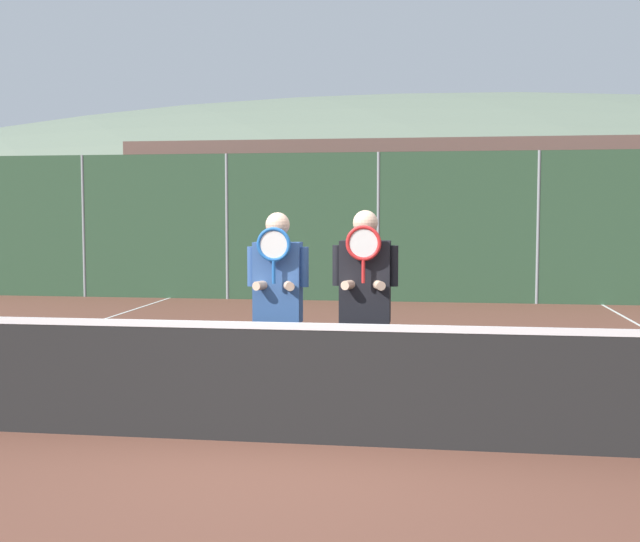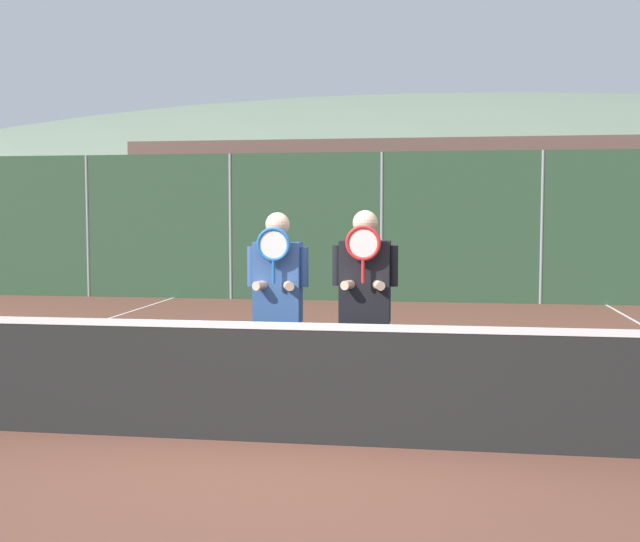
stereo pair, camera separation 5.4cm
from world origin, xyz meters
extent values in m
plane|color=brown|center=(0.00, 0.00, 0.00)|extent=(120.00, 120.00, 0.00)
ellipsoid|color=slate|center=(0.00, 52.79, 0.00)|extent=(99.13, 55.07, 19.28)
cube|color=beige|center=(0.56, 17.87, 1.71)|extent=(15.40, 5.00, 3.43)
cube|color=brown|center=(0.56, 17.87, 3.61)|extent=(15.90, 5.50, 0.36)
cylinder|color=gray|center=(-6.38, 10.30, 1.53)|extent=(0.06, 0.06, 3.06)
cylinder|color=gray|center=(-3.19, 10.30, 1.53)|extent=(0.06, 0.06, 3.06)
cylinder|color=gray|center=(0.00, 10.30, 1.53)|extent=(0.06, 0.06, 3.06)
cylinder|color=gray|center=(3.19, 10.30, 1.53)|extent=(0.06, 0.06, 3.06)
cube|color=#2D4C33|center=(0.00, 10.30, 1.53)|extent=(19.15, 0.02, 3.06)
cube|color=black|center=(0.00, 0.00, 0.46)|extent=(11.81, 0.02, 0.92)
cube|color=white|center=(0.00, 0.00, 0.94)|extent=(11.81, 0.03, 0.06)
cylinder|color=black|center=(-0.30, 0.62, 0.44)|extent=(0.13, 0.13, 0.88)
cylinder|color=black|center=(-0.08, 0.62, 0.44)|extent=(0.13, 0.13, 0.88)
cube|color=#335693|center=(-0.19, 0.62, 1.23)|extent=(0.40, 0.22, 0.70)
sphere|color=#DBB293|center=(-0.19, 0.62, 1.73)|extent=(0.21, 0.21, 0.21)
cylinder|color=#335693|center=(-0.42, 0.62, 1.37)|extent=(0.08, 0.08, 0.34)
cylinder|color=#335693|center=(0.04, 0.62, 1.37)|extent=(0.08, 0.08, 0.34)
cylinder|color=#DBB293|center=(-0.29, 0.53, 1.22)|extent=(0.16, 0.27, 0.08)
cylinder|color=#DBB293|center=(-0.09, 0.53, 1.22)|extent=(0.16, 0.27, 0.08)
cylinder|color=#1E5BAD|center=(-0.19, 0.44, 1.34)|extent=(0.03, 0.03, 0.20)
torus|color=#1E5BAD|center=(-0.19, 0.44, 1.57)|extent=(0.29, 0.03, 0.29)
cylinder|color=silver|center=(-0.19, 0.44, 1.57)|extent=(0.24, 0.00, 0.24)
cylinder|color=#232838|center=(0.45, 0.66, 0.44)|extent=(0.13, 0.13, 0.89)
cylinder|color=#232838|center=(0.68, 0.66, 0.44)|extent=(0.13, 0.13, 0.89)
cube|color=black|center=(0.56, 0.66, 1.24)|extent=(0.43, 0.22, 0.70)
sphere|color=#DBB293|center=(0.56, 0.66, 1.75)|extent=(0.21, 0.21, 0.21)
cylinder|color=black|center=(0.32, 0.66, 1.38)|extent=(0.08, 0.08, 0.35)
cylinder|color=black|center=(0.80, 0.66, 1.38)|extent=(0.08, 0.08, 0.35)
cylinder|color=#DBB293|center=(0.46, 0.57, 1.23)|extent=(0.16, 0.27, 0.08)
cylinder|color=#DBB293|center=(0.67, 0.57, 1.23)|extent=(0.16, 0.27, 0.08)
cylinder|color=red|center=(0.56, 0.48, 1.35)|extent=(0.03, 0.03, 0.20)
torus|color=red|center=(0.56, 0.48, 1.58)|extent=(0.30, 0.03, 0.30)
cylinder|color=silver|center=(0.56, 0.48, 1.58)|extent=(0.25, 0.00, 0.25)
cube|color=black|center=(-4.64, 12.95, 0.68)|extent=(4.05, 1.86, 0.76)
cube|color=#2D3842|center=(-4.64, 12.95, 1.37)|extent=(2.22, 1.72, 0.62)
cylinder|color=black|center=(-3.32, 11.99, 0.30)|extent=(0.60, 0.16, 0.60)
cylinder|color=black|center=(-3.32, 13.90, 0.30)|extent=(0.60, 0.16, 0.60)
cylinder|color=black|center=(-5.95, 11.99, 0.30)|extent=(0.60, 0.16, 0.60)
cylinder|color=black|center=(-5.95, 13.90, 0.30)|extent=(0.60, 0.16, 0.60)
cube|color=black|center=(-0.14, 12.61, 0.70)|extent=(4.02, 1.71, 0.80)
cube|color=#2D3842|center=(-0.14, 12.61, 1.43)|extent=(2.21, 1.58, 0.65)
cylinder|color=black|center=(1.16, 11.74, 0.30)|extent=(0.60, 0.16, 0.60)
cylinder|color=black|center=(1.16, 13.49, 0.30)|extent=(0.60, 0.16, 0.60)
cylinder|color=black|center=(-1.45, 11.74, 0.30)|extent=(0.60, 0.16, 0.60)
cylinder|color=black|center=(-1.45, 13.49, 0.30)|extent=(0.60, 0.16, 0.60)
cube|color=maroon|center=(4.63, 13.08, 0.72)|extent=(4.61, 1.74, 0.85)
cube|color=#2D3842|center=(4.63, 13.08, 1.49)|extent=(2.54, 1.60, 0.69)
cylinder|color=black|center=(3.13, 12.19, 0.30)|extent=(0.60, 0.16, 0.60)
cylinder|color=black|center=(3.13, 13.97, 0.30)|extent=(0.60, 0.16, 0.60)
camera|label=1|loc=(1.15, -6.16, 1.84)|focal=45.00mm
camera|label=2|loc=(1.20, -6.15, 1.84)|focal=45.00mm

